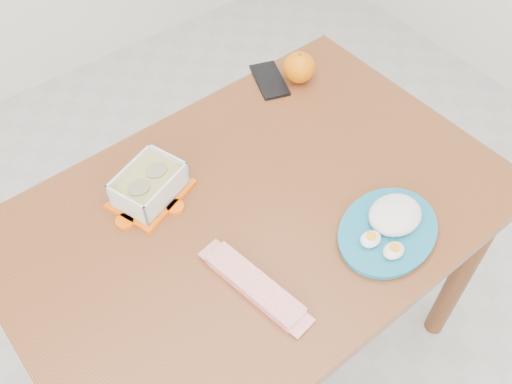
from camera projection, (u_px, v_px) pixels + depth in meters
ground at (264, 370)px, 1.83m from camera, size 3.50×3.50×0.00m
dining_table at (256, 235)px, 1.38m from camera, size 1.16×0.79×0.75m
food_container at (149, 185)px, 1.29m from camera, size 0.21×0.19×0.07m
orange_fruit at (299, 67)px, 1.55m from camera, size 0.09×0.09×0.09m
rice_plate at (391, 225)px, 1.24m from camera, size 0.31×0.31×0.07m
candy_bar at (254, 285)px, 1.16m from camera, size 0.09×0.24×0.02m
smartphone at (270, 80)px, 1.57m from camera, size 0.12×0.16×0.01m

